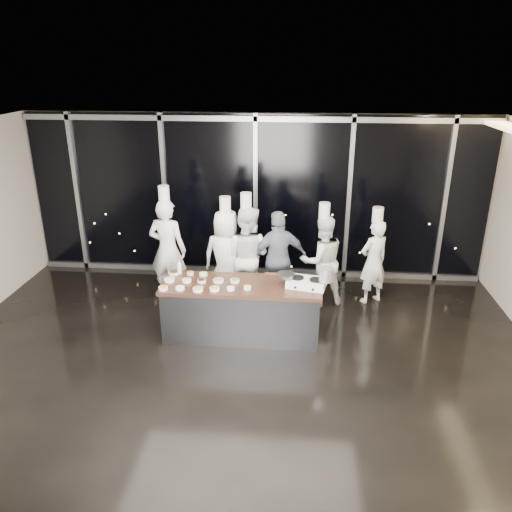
{
  "coord_description": "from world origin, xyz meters",
  "views": [
    {
      "loc": [
        0.84,
        -6.04,
        4.13
      ],
      "look_at": [
        0.2,
        1.2,
        1.25
      ],
      "focal_mm": 35.0,
      "sensor_mm": 36.0,
      "label": 1
    }
  ],
  "objects_px": {
    "stove": "(307,283)",
    "chef_left": "(226,257)",
    "guest": "(279,259)",
    "stock_pot": "(326,274)",
    "frying_pan": "(286,275)",
    "chef_side": "(374,260)",
    "chef_center": "(246,255)",
    "chef_right": "(322,260)",
    "chef_far_left": "(168,249)",
    "demo_counter": "(242,310)"
  },
  "relations": [
    {
      "from": "stove",
      "to": "chef_left",
      "type": "xyz_separation_m",
      "value": [
        -1.4,
        1.17,
        -0.09
      ]
    },
    {
      "from": "guest",
      "to": "stock_pot",
      "type": "bearing_deg",
      "value": 102.81
    },
    {
      "from": "guest",
      "to": "frying_pan",
      "type": "bearing_deg",
      "value": 79.2
    },
    {
      "from": "stove",
      "to": "frying_pan",
      "type": "height_order",
      "value": "frying_pan"
    },
    {
      "from": "frying_pan",
      "to": "chef_side",
      "type": "relative_size",
      "value": 0.27
    },
    {
      "from": "frying_pan",
      "to": "chef_center",
      "type": "xyz_separation_m",
      "value": [
        -0.72,
        1.13,
        -0.15
      ]
    },
    {
      "from": "chef_left",
      "to": "chef_right",
      "type": "bearing_deg",
      "value": -167.52
    },
    {
      "from": "frying_pan",
      "to": "chef_far_left",
      "type": "distance_m",
      "value": 2.45
    },
    {
      "from": "chef_far_left",
      "to": "chef_side",
      "type": "height_order",
      "value": "chef_far_left"
    },
    {
      "from": "stove",
      "to": "stock_pot",
      "type": "xyz_separation_m",
      "value": [
        0.28,
        -0.07,
        0.18
      ]
    },
    {
      "from": "chef_side",
      "to": "chef_far_left",
      "type": "bearing_deg",
      "value": -28.58
    },
    {
      "from": "frying_pan",
      "to": "stove",
      "type": "bearing_deg",
      "value": 3.38
    },
    {
      "from": "stove",
      "to": "stock_pot",
      "type": "bearing_deg",
      "value": -2.83
    },
    {
      "from": "stove",
      "to": "guest",
      "type": "bearing_deg",
      "value": 124.24
    },
    {
      "from": "chef_right",
      "to": "stove",
      "type": "bearing_deg",
      "value": 58.65
    },
    {
      "from": "chef_center",
      "to": "chef_far_left",
      "type": "bearing_deg",
      "value": 14.29
    },
    {
      "from": "demo_counter",
      "to": "stove",
      "type": "relative_size",
      "value": 3.83
    },
    {
      "from": "frying_pan",
      "to": "chef_center",
      "type": "relative_size",
      "value": 0.24
    },
    {
      "from": "frying_pan",
      "to": "chef_left",
      "type": "distance_m",
      "value": 1.57
    },
    {
      "from": "frying_pan",
      "to": "guest",
      "type": "xyz_separation_m",
      "value": [
        -0.15,
        1.11,
        -0.2
      ]
    },
    {
      "from": "demo_counter",
      "to": "frying_pan",
      "type": "distance_m",
      "value": 0.91
    },
    {
      "from": "frying_pan",
      "to": "chef_left",
      "type": "height_order",
      "value": "chef_left"
    },
    {
      "from": "chef_far_left",
      "to": "guest",
      "type": "distance_m",
      "value": 1.99
    },
    {
      "from": "chef_center",
      "to": "frying_pan",
      "type": "bearing_deg",
      "value": 139.12
    },
    {
      "from": "frying_pan",
      "to": "chef_right",
      "type": "xyz_separation_m",
      "value": [
        0.6,
        1.21,
        -0.23
      ]
    },
    {
      "from": "chef_left",
      "to": "chef_side",
      "type": "height_order",
      "value": "chef_left"
    },
    {
      "from": "chef_left",
      "to": "chef_side",
      "type": "relative_size",
      "value": 1.1
    },
    {
      "from": "demo_counter",
      "to": "frying_pan",
      "type": "xyz_separation_m",
      "value": [
        0.68,
        0.04,
        0.61
      ]
    },
    {
      "from": "guest",
      "to": "chef_right",
      "type": "height_order",
      "value": "chef_right"
    },
    {
      "from": "guest",
      "to": "chef_center",
      "type": "bearing_deg",
      "value": -20.42
    },
    {
      "from": "chef_center",
      "to": "chef_left",
      "type": "bearing_deg",
      "value": 17.29
    },
    {
      "from": "demo_counter",
      "to": "chef_center",
      "type": "height_order",
      "value": "chef_center"
    },
    {
      "from": "chef_center",
      "to": "guest",
      "type": "xyz_separation_m",
      "value": [
        0.57,
        -0.02,
        -0.04
      ]
    },
    {
      "from": "stock_pot",
      "to": "chef_center",
      "type": "bearing_deg",
      "value": 136.6
    },
    {
      "from": "stock_pot",
      "to": "guest",
      "type": "height_order",
      "value": "guest"
    },
    {
      "from": "stove",
      "to": "chef_side",
      "type": "xyz_separation_m",
      "value": [
        1.2,
        1.41,
        -0.17
      ]
    },
    {
      "from": "demo_counter",
      "to": "guest",
      "type": "relative_size",
      "value": 1.42
    },
    {
      "from": "stock_pot",
      "to": "chef_side",
      "type": "distance_m",
      "value": 1.78
    },
    {
      "from": "stove",
      "to": "chef_center",
      "type": "relative_size",
      "value": 0.31
    },
    {
      "from": "chef_far_left",
      "to": "chef_left",
      "type": "relative_size",
      "value": 1.08
    },
    {
      "from": "guest",
      "to": "chef_side",
      "type": "bearing_deg",
      "value": 169.76
    },
    {
      "from": "chef_left",
      "to": "demo_counter",
      "type": "bearing_deg",
      "value": 118.5
    },
    {
      "from": "stock_pot",
      "to": "chef_center",
      "type": "distance_m",
      "value": 1.84
    },
    {
      "from": "chef_side",
      "to": "frying_pan",
      "type": "bearing_deg",
      "value": 10.5
    },
    {
      "from": "chef_center",
      "to": "chef_right",
      "type": "distance_m",
      "value": 1.33
    },
    {
      "from": "stove",
      "to": "frying_pan",
      "type": "distance_m",
      "value": 0.34
    },
    {
      "from": "stove",
      "to": "stock_pot",
      "type": "height_order",
      "value": "stock_pot"
    },
    {
      "from": "frying_pan",
      "to": "guest",
      "type": "height_order",
      "value": "guest"
    },
    {
      "from": "demo_counter",
      "to": "stove",
      "type": "height_order",
      "value": "stove"
    },
    {
      "from": "chef_far_left",
      "to": "guest",
      "type": "xyz_separation_m",
      "value": [
        1.99,
        -0.07,
        -0.09
      ]
    }
  ]
}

